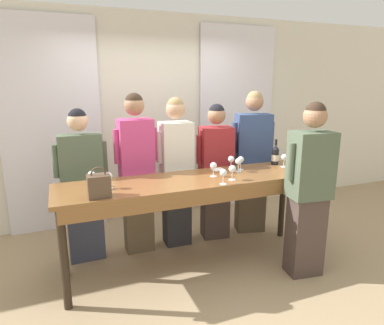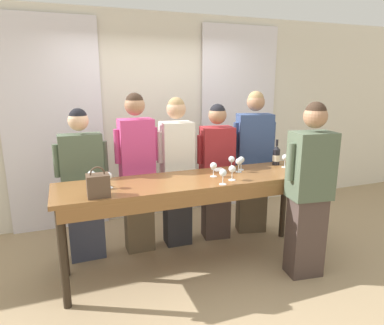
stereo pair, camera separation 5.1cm
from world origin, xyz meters
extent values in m
plane|color=tan|center=(0.00, 0.00, 0.00)|extent=(18.00, 18.00, 0.00)
cube|color=silver|center=(0.00, 1.59, 1.40)|extent=(12.00, 0.06, 2.80)
cube|color=white|center=(-1.30, 1.52, 1.34)|extent=(1.20, 0.03, 2.69)
cube|color=white|center=(1.30, 1.52, 1.34)|extent=(1.20, 0.03, 2.69)
cube|color=brown|center=(0.00, 0.00, 0.94)|extent=(2.71, 0.67, 0.04)
cube|color=brown|center=(0.00, -0.32, 0.86)|extent=(2.60, 0.03, 0.12)
cylinder|color=#2D2319|center=(-1.28, -0.26, 0.46)|extent=(0.07, 0.07, 0.92)
cylinder|color=#2D2319|center=(1.28, -0.26, 0.46)|extent=(0.07, 0.07, 0.92)
cylinder|color=#2D2319|center=(-1.28, 0.26, 0.46)|extent=(0.07, 0.07, 0.92)
cylinder|color=#2D2319|center=(1.28, 0.26, 0.46)|extent=(0.07, 0.07, 0.92)
cylinder|color=black|center=(1.09, 0.20, 1.05)|extent=(0.08, 0.08, 0.18)
cone|color=black|center=(1.09, 0.20, 1.16)|extent=(0.08, 0.08, 0.05)
cylinder|color=black|center=(1.09, 0.20, 1.22)|extent=(0.03, 0.03, 0.07)
cylinder|color=beige|center=(1.09, 0.20, 1.04)|extent=(0.08, 0.08, 0.07)
cube|color=brown|center=(-0.95, -0.22, 1.06)|extent=(0.19, 0.14, 0.19)
torus|color=brown|center=(-0.95, -0.22, 1.16)|extent=(0.13, 0.01, 0.13)
cylinder|color=white|center=(1.12, 0.06, 0.96)|extent=(0.07, 0.07, 0.00)
cylinder|color=white|center=(1.12, 0.06, 1.01)|extent=(0.01, 0.01, 0.08)
sphere|color=white|center=(1.12, 0.06, 1.08)|extent=(0.07, 0.07, 0.07)
cylinder|color=white|center=(0.54, 0.07, 0.96)|extent=(0.07, 0.07, 0.00)
cylinder|color=white|center=(0.54, 0.07, 1.01)|extent=(0.01, 0.01, 0.08)
sphere|color=white|center=(0.54, 0.07, 1.08)|extent=(0.07, 0.07, 0.07)
cylinder|color=white|center=(-0.96, 0.02, 0.96)|extent=(0.07, 0.07, 0.00)
cylinder|color=white|center=(-0.96, 0.02, 1.01)|extent=(0.01, 0.01, 0.08)
sphere|color=white|center=(-0.96, 0.02, 1.08)|extent=(0.07, 0.07, 0.07)
cylinder|color=white|center=(0.33, -0.18, 0.96)|extent=(0.07, 0.07, 0.00)
cylinder|color=white|center=(0.33, -0.18, 1.01)|extent=(0.01, 0.01, 0.08)
sphere|color=white|center=(0.33, -0.18, 1.08)|extent=(0.07, 0.07, 0.07)
cylinder|color=white|center=(-0.98, 0.10, 0.96)|extent=(0.07, 0.07, 0.00)
cylinder|color=white|center=(-0.98, 0.10, 1.01)|extent=(0.01, 0.01, 0.08)
sphere|color=white|center=(-0.98, 0.10, 1.08)|extent=(0.07, 0.07, 0.07)
sphere|color=beige|center=(-0.98, 0.10, 1.07)|extent=(0.05, 0.05, 0.05)
cylinder|color=white|center=(1.13, -0.19, 0.96)|extent=(0.07, 0.07, 0.00)
cylinder|color=white|center=(1.13, -0.19, 1.01)|extent=(0.01, 0.01, 0.08)
sphere|color=white|center=(1.13, -0.19, 1.08)|extent=(0.07, 0.07, 0.07)
sphere|color=beige|center=(1.13, -0.19, 1.07)|extent=(0.05, 0.05, 0.05)
cylinder|color=white|center=(0.51, 0.20, 0.96)|extent=(0.07, 0.07, 0.00)
cylinder|color=white|center=(0.51, 0.20, 1.01)|extent=(0.01, 0.01, 0.08)
sphere|color=white|center=(0.51, 0.20, 1.08)|extent=(0.07, 0.07, 0.07)
cylinder|color=white|center=(0.60, 0.14, 0.96)|extent=(0.07, 0.07, 0.00)
cylinder|color=white|center=(0.60, 0.14, 1.01)|extent=(0.01, 0.01, 0.08)
sphere|color=white|center=(0.60, 0.14, 1.08)|extent=(0.07, 0.07, 0.07)
cylinder|color=white|center=(1.19, -0.03, 0.96)|extent=(0.07, 0.07, 0.00)
cylinder|color=white|center=(1.19, -0.03, 1.01)|extent=(0.01, 0.01, 0.08)
sphere|color=white|center=(1.19, -0.03, 1.08)|extent=(0.07, 0.07, 0.07)
sphere|color=beige|center=(1.19, -0.03, 1.07)|extent=(0.05, 0.05, 0.05)
cylinder|color=white|center=(0.18, -0.28, 0.96)|extent=(0.07, 0.07, 0.00)
cylinder|color=white|center=(0.18, -0.28, 1.01)|extent=(0.01, 0.01, 0.08)
sphere|color=white|center=(0.18, -0.28, 1.08)|extent=(0.07, 0.07, 0.07)
cylinder|color=white|center=(0.21, 0.00, 0.96)|extent=(0.07, 0.07, 0.00)
cylinder|color=white|center=(0.21, 0.00, 1.01)|extent=(0.01, 0.01, 0.08)
sphere|color=white|center=(0.21, 0.00, 1.08)|extent=(0.07, 0.07, 0.07)
sphere|color=beige|center=(0.21, 0.00, 1.07)|extent=(0.05, 0.05, 0.05)
cylinder|color=white|center=(-0.84, -0.01, 0.96)|extent=(0.07, 0.07, 0.00)
cylinder|color=white|center=(-0.84, -0.01, 1.01)|extent=(0.01, 0.01, 0.08)
sphere|color=white|center=(-0.84, -0.01, 1.08)|extent=(0.07, 0.07, 0.07)
sphere|color=beige|center=(-0.84, -0.01, 1.07)|extent=(0.05, 0.05, 0.05)
cube|color=white|center=(0.37, 0.23, 0.96)|extent=(0.13, 0.13, 0.00)
cube|color=#383D51|center=(-1.04, 0.56, 0.39)|extent=(0.37, 0.19, 0.77)
cube|color=#4C5B47|center=(-1.04, 0.56, 1.08)|extent=(0.44, 0.22, 0.61)
sphere|color=#DBAD89|center=(-1.04, 0.56, 1.52)|extent=(0.21, 0.21, 0.21)
sphere|color=black|center=(-1.04, 0.56, 1.56)|extent=(0.18, 0.18, 0.18)
cylinder|color=#4C5B47|center=(-0.81, 0.57, 1.13)|extent=(0.07, 0.07, 0.34)
cylinder|color=#4C5B47|center=(-1.28, 0.56, 1.13)|extent=(0.07, 0.07, 0.34)
cube|color=brown|center=(-0.46, 0.56, 0.42)|extent=(0.31, 0.22, 0.85)
cube|color=#C63D7A|center=(-0.46, 0.56, 1.18)|extent=(0.37, 0.25, 0.67)
sphere|color=#9E7051|center=(-0.46, 0.56, 1.66)|extent=(0.22, 0.22, 0.22)
sphere|color=#332319|center=(-0.46, 0.56, 1.70)|extent=(0.19, 0.19, 0.19)
cylinder|color=#C63D7A|center=(-0.26, 0.57, 1.23)|extent=(0.07, 0.07, 0.37)
cylinder|color=#C63D7A|center=(-0.67, 0.56, 1.23)|extent=(0.07, 0.07, 0.37)
cube|color=#28282D|center=(0.00, 0.56, 0.41)|extent=(0.30, 0.24, 0.82)
cube|color=silver|center=(0.00, 0.56, 1.14)|extent=(0.36, 0.28, 0.65)
sphere|color=tan|center=(0.00, 0.56, 1.61)|extent=(0.22, 0.22, 0.22)
sphere|color=#93754C|center=(0.00, 0.56, 1.64)|extent=(0.19, 0.19, 0.19)
cylinder|color=silver|center=(0.20, 0.56, 1.19)|extent=(0.07, 0.07, 0.36)
cylinder|color=silver|center=(-0.20, 0.57, 1.19)|extent=(0.07, 0.07, 0.36)
cube|color=#473833|center=(0.50, 0.56, 0.39)|extent=(0.34, 0.28, 0.77)
cube|color=maroon|center=(0.50, 0.56, 1.08)|extent=(0.41, 0.33, 0.61)
sphere|color=#9E7051|center=(0.50, 0.56, 1.52)|extent=(0.21, 0.21, 0.21)
sphere|color=black|center=(0.50, 0.56, 1.56)|extent=(0.19, 0.19, 0.19)
cylinder|color=maroon|center=(0.71, 0.54, 1.12)|extent=(0.08, 0.08, 0.34)
cylinder|color=maroon|center=(0.30, 0.59, 1.12)|extent=(0.08, 0.08, 0.34)
cube|color=brown|center=(1.01, 0.56, 0.42)|extent=(0.40, 0.29, 0.85)
cube|color=#334775|center=(1.01, 0.56, 1.18)|extent=(0.47, 0.34, 0.67)
sphere|color=#9E7051|center=(1.01, 0.56, 1.66)|extent=(0.22, 0.22, 0.22)
sphere|color=#93754C|center=(1.01, 0.56, 1.70)|extent=(0.19, 0.19, 0.19)
cylinder|color=#334775|center=(1.23, 0.51, 1.23)|extent=(0.08, 0.08, 0.37)
cylinder|color=#334775|center=(0.78, 0.62, 1.23)|extent=(0.08, 0.08, 0.37)
cube|color=#473833|center=(0.98, -0.54, 0.41)|extent=(0.36, 0.27, 0.81)
cube|color=#4C5B47|center=(0.98, -0.54, 1.13)|extent=(0.42, 0.32, 0.64)
sphere|color=#9E7051|center=(0.98, -0.54, 1.60)|extent=(0.22, 0.22, 0.22)
sphere|color=#332319|center=(0.98, -0.54, 1.64)|extent=(0.19, 0.19, 0.19)
cylinder|color=#4C5B47|center=(0.77, -0.51, 1.18)|extent=(0.08, 0.08, 0.35)
cylinder|color=#4C5B47|center=(1.19, -0.56, 1.18)|extent=(0.08, 0.08, 0.35)
camera|label=1|loc=(-1.23, -3.05, 1.92)|focal=32.00mm
camera|label=2|loc=(-1.18, -3.07, 1.92)|focal=32.00mm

